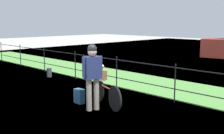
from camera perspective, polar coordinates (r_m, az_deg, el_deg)
ground_plane at (r=7.94m, az=-10.68°, el=-7.18°), size 60.00×60.00×0.00m
grass_strip at (r=10.37m, az=6.27°, el=-3.08°), size 27.00×2.40×0.03m
iron_fence at (r=9.23m, az=0.95°, el=-0.61°), size 18.04×0.04×1.09m
bicycle_main at (r=7.42m, az=-1.25°, el=-5.40°), size 1.60×0.57×0.66m
wooden_crate at (r=7.65m, az=-2.45°, el=-1.59°), size 0.41×0.35×0.26m
terrier_dog at (r=7.59m, az=-2.38°, el=-0.10°), size 0.32×0.22×0.18m
cyclist_person at (r=6.95m, az=-4.03°, el=-0.91°), size 0.37×0.52×1.68m
backpack_on_paving at (r=7.76m, az=-6.75°, el=-5.95°), size 0.28×0.19×0.40m
mooring_bollard at (r=11.57m, az=-12.76°, el=-1.11°), size 0.20×0.20×0.37m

